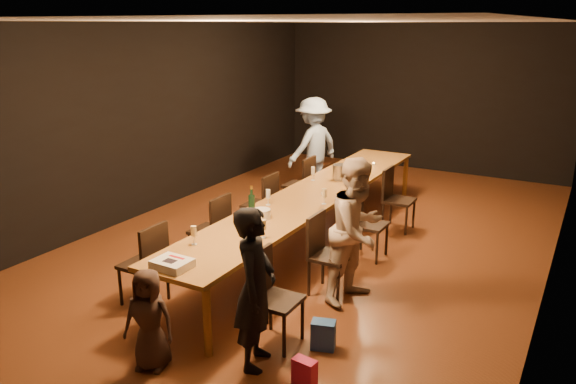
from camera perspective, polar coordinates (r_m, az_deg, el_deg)
The scene contains 30 objects.
ground at distance 7.90m, azimuth 2.38°, elevation -5.38°, with size 10.00×10.00×0.00m, color #462111.
room_shell at distance 7.37m, azimuth 2.57°, elevation 9.74°, with size 6.04×10.04×3.02m.
table at distance 7.66m, azimuth 2.44°, elevation -0.51°, with size 0.90×6.00×0.75m.
chair_right_0 at distance 5.42m, azimuth -1.13°, elevation -10.83°, with size 0.42×0.42×0.93m, color black, non-canonical shape.
chair_right_1 at distance 6.38m, azimuth 4.35°, elevation -6.45°, with size 0.42×0.42×0.93m, color black, non-canonical shape.
chair_right_2 at distance 7.42m, azimuth 8.29°, elevation -3.21°, with size 0.42×0.42×0.93m, color black, non-canonical shape.
chair_right_3 at distance 8.49m, azimuth 11.23°, elevation -0.77°, with size 0.42×0.42×0.93m, color black, non-canonical shape.
chair_left_0 at distance 6.37m, azimuth -14.55°, elevation -7.03°, with size 0.42×0.42×0.93m, color black, non-canonical shape.
chair_left_1 at distance 7.21m, azimuth -8.01°, elevation -3.80°, with size 0.42×0.42×0.93m, color black, non-canonical shape.
chair_left_2 at distance 8.13m, azimuth -2.93°, elevation -1.24°, with size 0.42×0.42×0.93m, color black, non-canonical shape.
chair_left_3 at distance 9.13m, azimuth 1.08°, elevation 0.79°, with size 0.42×0.42×0.93m, color black, non-canonical shape.
woman_birthday at distance 4.99m, azimuth -3.35°, elevation -9.75°, with size 0.55×0.36×1.50m, color black.
woman_tan at distance 6.17m, azimuth 7.06°, elevation -3.90°, with size 0.79×0.62×1.63m, color beige.
man_blue at distance 10.12m, azimuth 2.57°, elevation 4.71°, with size 1.12×0.64×1.73m, color #9BBFF1.
child at distance 5.22m, azimuth -13.94°, elevation -12.45°, with size 0.46×0.30×0.94m, color #3A2720.
gift_bag_red at distance 5.03m, azimuth 1.69°, elevation -17.84°, with size 0.20×0.11×0.24m, color #DF215B.
gift_bag_blue at distance 5.50m, azimuth 3.61°, elevation -14.28°, with size 0.22×0.15×0.28m, color #295AB4.
birthday_cake at distance 5.47m, azimuth -11.68°, elevation -7.15°, with size 0.36×0.29×0.08m.
plate_stack at distance 6.66m, azimuth -2.68°, elevation -2.24°, with size 0.21×0.21×0.12m, color white.
champagne_bottle at distance 6.85m, azimuth -3.72°, elevation -0.74°, with size 0.08×0.08×0.34m, color black, non-canonical shape.
ice_bucket at distance 8.35m, azimuth 5.27°, elevation 2.03°, with size 0.21×0.21×0.23m, color #AEAEB3.
wineglass_0 at distance 5.95m, azimuth -9.54°, elevation -4.37°, with size 0.06×0.06×0.21m, color beige, non-canonical shape.
wineglass_1 at distance 6.06m, azimuth -2.52°, elevation -3.76°, with size 0.06×0.06×0.21m, color beige, non-canonical shape.
wineglass_2 at distance 7.14m, azimuth -2.03°, elevation -0.54°, with size 0.06×0.06×0.21m, color silver, non-canonical shape.
wineglass_3 at distance 7.19m, azimuth 3.69°, elevation -0.45°, with size 0.06×0.06×0.21m, color beige, non-canonical shape.
wineglass_4 at distance 8.27m, azimuth 2.55°, elevation 1.87°, with size 0.06×0.06×0.21m, color silver, non-canonical shape.
wineglass_5 at distance 8.48m, azimuth 6.68°, elevation 2.14°, with size 0.06×0.06×0.21m, color silver, non-canonical shape.
tealight_near at distance 6.17m, azimuth -3.49°, elevation -4.25°, with size 0.05×0.05×0.03m, color #B2B7B2.
tealight_mid at distance 7.61m, azimuth 3.57°, elevation -0.16°, with size 0.05×0.05×0.03m, color #B2B7B2.
tealight_far at distance 9.30m, azimuth 8.69°, elevation 2.82°, with size 0.05×0.05×0.03m, color #B2B7B2.
Camera 1 is at (3.29, -6.54, 2.97)m, focal length 35.00 mm.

